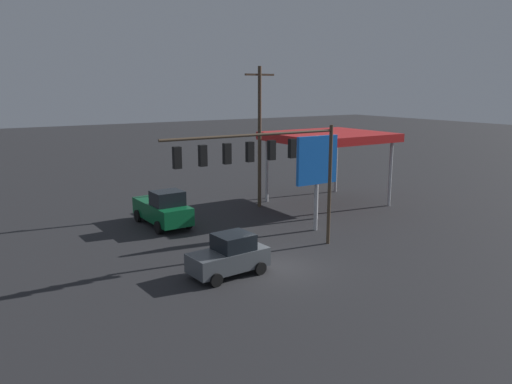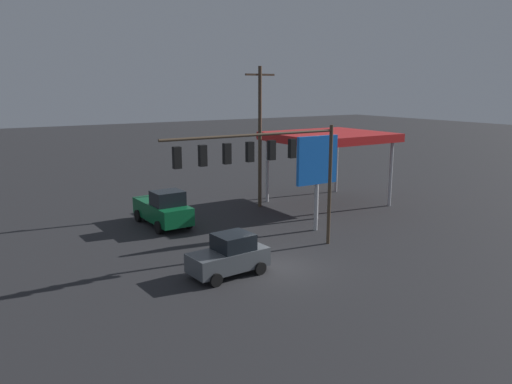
# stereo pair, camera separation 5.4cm
# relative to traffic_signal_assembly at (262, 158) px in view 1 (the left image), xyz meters

# --- Properties ---
(ground_plane) EXTENTS (200.00, 200.00, 0.00)m
(ground_plane) POSITION_rel_traffic_signal_assembly_xyz_m (0.21, 1.74, -5.27)
(ground_plane) COLOR #262628
(traffic_signal_assembly) EXTENTS (10.05, 0.43, 6.75)m
(traffic_signal_assembly) POSITION_rel_traffic_signal_assembly_xyz_m (0.00, 0.00, 0.00)
(traffic_signal_assembly) COLOR #473828
(traffic_signal_assembly) RESTS_ON ground
(utility_pole) EXTENTS (2.40, 0.26, 10.20)m
(utility_pole) POSITION_rel_traffic_signal_assembly_xyz_m (-6.02, -9.59, 0.12)
(utility_pole) COLOR #473828
(utility_pole) RESTS_ON ground
(gas_station_canopy) EXTENTS (8.20, 7.29, 5.43)m
(gas_station_canopy) POSITION_rel_traffic_signal_assembly_xyz_m (-10.88, -7.65, -0.23)
(gas_station_canopy) COLOR red
(gas_station_canopy) RESTS_ON ground
(price_sign) EXTENTS (2.95, 0.27, 5.88)m
(price_sign) POSITION_rel_traffic_signal_assembly_xyz_m (-5.60, -2.49, -1.06)
(price_sign) COLOR #B7B7BC
(price_sign) RESTS_ON ground
(hatchback_crossing) EXTENTS (3.91, 2.18, 1.97)m
(hatchback_crossing) POSITION_rel_traffic_signal_assembly_xyz_m (2.63, 1.21, -4.32)
(hatchback_crossing) COLOR #474C51
(hatchback_crossing) RESTS_ON ground
(pickup_parked) EXTENTS (2.40, 5.26, 2.40)m
(pickup_parked) POSITION_rel_traffic_signal_assembly_xyz_m (2.03, -8.51, -4.16)
(pickup_parked) COLOR #0C592D
(pickup_parked) RESTS_ON ground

